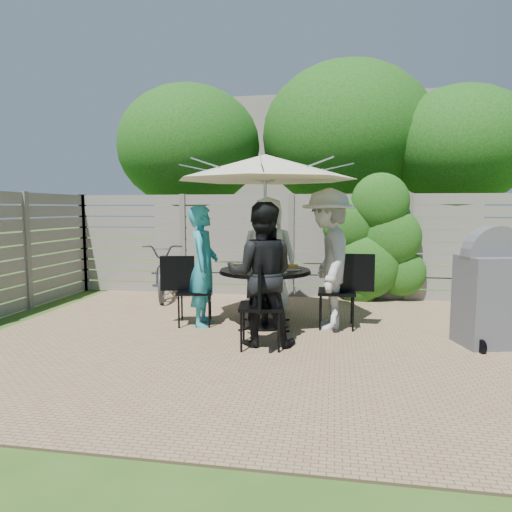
% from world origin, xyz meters
% --- Properties ---
extents(backyard_envelope, '(60.00, 60.00, 5.00)m').
position_xyz_m(backyard_envelope, '(0.09, 10.29, 2.61)').
color(backyard_envelope, '#345A1C').
rests_on(backyard_envelope, ground).
extents(patio_table, '(1.30, 1.30, 0.78)m').
position_xyz_m(patio_table, '(-0.15, 0.88, 0.55)').
color(patio_table, black).
rests_on(patio_table, ground).
extents(umbrella, '(2.58, 2.58, 2.29)m').
position_xyz_m(umbrella, '(-0.15, 0.88, 2.12)').
color(umbrella, silver).
rests_on(umbrella, ground).
extents(chair_back, '(0.47, 0.69, 0.94)m').
position_xyz_m(chair_back, '(-0.24, 1.84, 0.28)').
color(chair_back, black).
rests_on(chair_back, ground).
extents(person_back, '(0.91, 0.64, 1.76)m').
position_xyz_m(person_back, '(-0.23, 1.70, 0.88)').
color(person_back, silver).
rests_on(person_back, ground).
extents(chair_left, '(0.73, 0.55, 0.96)m').
position_xyz_m(chair_left, '(-1.11, 0.78, 0.29)').
color(chair_left, black).
rests_on(chair_left, ground).
extents(person_left, '(0.45, 0.63, 1.63)m').
position_xyz_m(person_left, '(-0.97, 0.80, 0.81)').
color(person_left, teal).
rests_on(person_left, ground).
extents(chair_front, '(0.53, 0.74, 0.99)m').
position_xyz_m(chair_front, '(-0.05, -0.09, 0.30)').
color(chair_front, black).
rests_on(chair_front, ground).
extents(person_front, '(0.87, 0.71, 1.66)m').
position_xyz_m(person_front, '(-0.07, 0.05, 0.83)').
color(person_front, black).
rests_on(person_front, ground).
extents(chair_right, '(0.72, 0.49, 1.00)m').
position_xyz_m(chair_right, '(0.82, 0.97, 0.30)').
color(chair_right, black).
rests_on(chair_right, ground).
extents(person_right, '(0.80, 1.26, 1.85)m').
position_xyz_m(person_right, '(0.68, 0.96, 0.92)').
color(person_right, '#BBB9B5').
rests_on(person_right, ground).
extents(plate_back, '(0.26, 0.26, 0.06)m').
position_xyz_m(plate_back, '(-0.18, 1.23, 0.81)').
color(plate_back, white).
rests_on(plate_back, patio_table).
extents(plate_left, '(0.26, 0.26, 0.06)m').
position_xyz_m(plate_left, '(-0.51, 0.84, 0.81)').
color(plate_left, white).
rests_on(plate_left, patio_table).
extents(plate_front, '(0.26, 0.26, 0.06)m').
position_xyz_m(plate_front, '(-0.11, 0.52, 0.81)').
color(plate_front, white).
rests_on(plate_front, patio_table).
extents(plate_right, '(0.26, 0.26, 0.06)m').
position_xyz_m(plate_right, '(0.21, 0.91, 0.81)').
color(plate_right, white).
rests_on(plate_right, patio_table).
extents(plate_extra, '(0.24, 0.24, 0.06)m').
position_xyz_m(plate_extra, '(0.06, 0.59, 0.81)').
color(plate_extra, white).
rests_on(plate_extra, patio_table).
extents(glass_back, '(0.07, 0.07, 0.14)m').
position_xyz_m(glass_back, '(-0.28, 1.12, 0.85)').
color(glass_back, silver).
rests_on(glass_back, patio_table).
extents(glass_left, '(0.07, 0.07, 0.14)m').
position_xyz_m(glass_left, '(-0.40, 0.75, 0.85)').
color(glass_left, silver).
rests_on(glass_left, patio_table).
extents(glass_front, '(0.07, 0.07, 0.14)m').
position_xyz_m(glass_front, '(-0.02, 0.63, 0.85)').
color(glass_front, silver).
rests_on(glass_front, patio_table).
extents(syrup_jug, '(0.09, 0.09, 0.16)m').
position_xyz_m(syrup_jug, '(-0.21, 0.92, 0.86)').
color(syrup_jug, '#59280C').
rests_on(syrup_jug, patio_table).
extents(coffee_cup, '(0.08, 0.08, 0.12)m').
position_xyz_m(coffee_cup, '(-0.07, 1.10, 0.84)').
color(coffee_cup, '#C6B293').
rests_on(coffee_cup, patio_table).
extents(bicycle, '(1.16, 1.98, 0.99)m').
position_xyz_m(bicycle, '(-2.21, 2.60, 0.49)').
color(bicycle, '#333338').
rests_on(bicycle, ground).
extents(bbq_grill, '(0.80, 0.69, 1.40)m').
position_xyz_m(bbq_grill, '(2.54, 0.45, 0.64)').
color(bbq_grill, '#545459').
rests_on(bbq_grill, ground).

